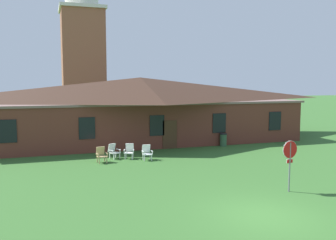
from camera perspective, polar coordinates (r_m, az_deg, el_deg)
The scene contains 9 objects.
ground_plane at distance 14.22m, azimuth 14.92°, elevation -14.32°, with size 200.00×200.00×0.00m, color #336028.
brick_building at distance 31.07m, azimuth -4.37°, elevation 1.89°, with size 25.93×10.40×5.29m.
dome_tower at distance 44.70m, azimuth -13.23°, elevation 10.82°, with size 5.18×5.18×19.24m.
stop_sign at distance 17.06m, azimuth 18.60°, elevation -5.37°, with size 0.80×0.14×2.31m.
lawn_chair_by_porch at distance 22.60m, azimuth -10.43°, elevation -5.33°, with size 0.71×0.75×0.96m.
lawn_chair_near_door at distance 23.62m, azimuth -8.55°, elevation -4.80°, with size 0.81×0.85×0.96m.
lawn_chair_left_end at distance 23.51m, azimuth -6.09°, elevation -4.83°, with size 0.77×0.82×0.96m.
lawn_chair_middle at distance 22.99m, azimuth -3.35°, elevation -5.05°, with size 0.66×0.69×0.96m.
trash_bin at distance 28.16m, azimuth 8.66°, elevation -3.08°, with size 0.56×0.56×0.98m.
Camera 1 is at (-7.39, -11.13, 4.88)m, focal length 38.82 mm.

